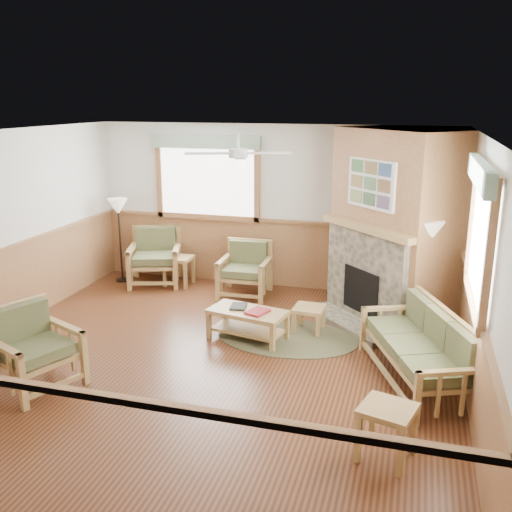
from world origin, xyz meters
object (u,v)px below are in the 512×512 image
(armchair_left, at_px, (35,348))
(coffee_table, at_px, (248,325))
(floor_lamp_left, at_px, (120,240))
(footstool, at_px, (309,319))
(armchair_back_right, at_px, (245,270))
(sofa, at_px, (417,347))
(end_table_sofa, at_px, (386,433))
(end_table_chairs, at_px, (179,271))
(armchair_back_left, at_px, (155,257))
(floor_lamp_right, at_px, (425,281))

(armchair_left, xyz_separation_m, coffee_table, (1.87, 1.86, -0.25))
(coffee_table, xyz_separation_m, floor_lamp_left, (-2.84, 1.80, 0.53))
(footstool, xyz_separation_m, floor_lamp_left, (-3.57, 1.32, 0.55))
(footstool, bearing_deg, armchair_left, -137.97)
(armchair_back_right, relative_size, footstool, 2.12)
(sofa, xyz_separation_m, end_table_sofa, (-0.23, -1.55, -0.16))
(end_table_sofa, bearing_deg, end_table_chairs, 132.70)
(armchair_back_left, xyz_separation_m, armchair_left, (0.34, -3.69, -0.02))
(end_table_chairs, height_order, floor_lamp_left, floor_lamp_left)
(armchair_back_right, bearing_deg, sofa, -42.02)
(armchair_back_right, relative_size, end_table_chairs, 1.72)
(armchair_back_left, relative_size, floor_lamp_right, 0.58)
(sofa, distance_m, end_table_chairs, 4.65)
(sofa, relative_size, floor_lamp_left, 1.24)
(armchair_left, bearing_deg, coffee_table, -21.58)
(sofa, bearing_deg, armchair_back_right, -152.83)
(sofa, bearing_deg, end_table_sofa, -31.17)
(armchair_back_left, distance_m, coffee_table, 2.88)
(armchair_left, xyz_separation_m, end_table_sofa, (3.80, -0.29, -0.20))
(coffee_table, bearing_deg, floor_lamp_right, 27.49)
(sofa, distance_m, floor_lamp_right, 1.31)
(footstool, height_order, floor_lamp_right, floor_lamp_right)
(footstool, bearing_deg, floor_lamp_right, 5.85)
(armchair_back_right, xyz_separation_m, end_table_chairs, (-1.23, 0.20, -0.18))
(armchair_back_left, relative_size, end_table_sofa, 1.86)
(floor_lamp_left, xyz_separation_m, floor_lamp_right, (5.05, -1.17, 0.07))
(floor_lamp_left, distance_m, floor_lamp_right, 5.19)
(sofa, xyz_separation_m, armchair_back_left, (-4.37, 2.44, 0.06))
(end_table_sofa, bearing_deg, floor_lamp_left, 140.28)
(coffee_table, relative_size, floor_lamp_right, 0.63)
(armchair_back_left, relative_size, end_table_chairs, 1.89)
(end_table_sofa, xyz_separation_m, footstool, (-1.19, 2.64, -0.08))
(armchair_back_right, xyz_separation_m, floor_lamp_left, (-2.29, 0.14, 0.30))
(footstool, bearing_deg, armchair_back_left, 155.40)
(sofa, xyz_separation_m, coffee_table, (-2.15, 0.61, -0.21))
(armchair_left, relative_size, end_table_chairs, 1.80)
(end_table_chairs, relative_size, end_table_sofa, 0.99)
(coffee_table, height_order, end_table_chairs, end_table_chairs)
(floor_lamp_left, bearing_deg, armchair_back_left, 2.41)
(armchair_left, xyz_separation_m, end_table_chairs, (0.09, 3.73, -0.20))
(coffee_table, distance_m, end_table_chairs, 2.58)
(end_table_sofa, height_order, footstool, end_table_sofa)
(armchair_left, relative_size, floor_lamp_left, 0.61)
(end_table_sofa, distance_m, floor_lamp_right, 2.86)
(coffee_table, height_order, floor_lamp_left, floor_lamp_left)
(armchair_back_right, bearing_deg, coffee_table, -73.65)
(footstool, relative_size, floor_lamp_right, 0.25)
(sofa, relative_size, armchair_back_left, 1.92)
(floor_lamp_right, bearing_deg, footstool, -174.15)
(armchair_left, distance_m, footstool, 3.51)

